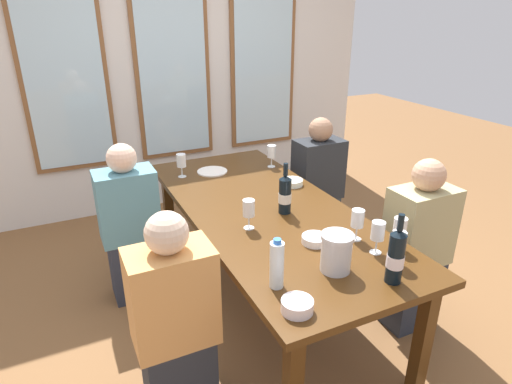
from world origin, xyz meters
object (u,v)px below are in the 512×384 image
wine_glass_2 (400,228)px  seated_person_1 (416,250)px  wine_bottle_1 (285,194)px  tasting_bowl_0 (297,306)px  seated_person_3 (317,188)px  seated_person_2 (130,227)px  dining_table (266,218)px  seated_person_0 (175,326)px  water_bottle (277,265)px  wine_glass_1 (272,152)px  tasting_bowl_2 (315,239)px  wine_glass_3 (358,219)px  wine_bottle_0 (396,256)px  white_plate_0 (212,171)px  wine_glass_0 (249,209)px  wine_glass_6 (399,243)px  wine_glass_4 (181,162)px  metal_pitcher (336,252)px  tasting_bowl_1 (292,182)px  wine_glass_5 (378,232)px

wine_glass_2 → seated_person_1: size_ratio=0.16×
wine_bottle_1 → tasting_bowl_0: bearing=-115.9°
seated_person_3 → seated_person_2: bearing=-178.3°
dining_table → tasting_bowl_0: (-0.34, -0.95, 0.10)m
seated_person_0 → seated_person_3: 1.89m
water_bottle → wine_glass_1: size_ratio=1.38×
tasting_bowl_2 → wine_glass_3: wine_glass_3 is taller
wine_bottle_0 → seated_person_3: 1.67m
white_plate_0 → water_bottle: (-0.25, -1.50, 0.11)m
white_plate_0 → seated_person_3: seated_person_3 is taller
white_plate_0 → wine_bottle_1: wine_bottle_1 is taller
wine_glass_3 → seated_person_0: size_ratio=0.16×
wine_bottle_1 → tasting_bowl_0: (-0.41, -0.84, -0.09)m
wine_bottle_1 → wine_glass_0: size_ratio=1.81×
wine_glass_2 → wine_glass_6: 0.16m
wine_glass_4 → wine_glass_0: bearing=-83.8°
dining_table → wine_glass_3: (0.25, -0.57, 0.19)m
dining_table → seated_person_0: size_ratio=1.98×
seated_person_2 → tasting_bowl_2: bearing=-52.3°
water_bottle → seated_person_3: (1.09, 1.32, -0.33)m
wine_glass_4 → seated_person_2: seated_person_2 is taller
wine_glass_4 → wine_glass_2: bearing=-64.6°
wine_glass_3 → wine_glass_2: bearing=-51.5°
wine_glass_1 → seated_person_3: size_ratio=0.16×
seated_person_2 → seated_person_3: bearing=1.7°
wine_glass_0 → wine_glass_2: (0.60, -0.53, -0.00)m
metal_pitcher → wine_glass_0: bearing=109.0°
tasting_bowl_1 → seated_person_2: (-1.09, 0.27, -0.23)m
wine_glass_0 → seated_person_1: seated_person_1 is taller
wine_glass_1 → wine_glass_5: bearing=-95.0°
white_plate_0 → tasting_bowl_1: size_ratio=1.53×
wine_bottle_0 → wine_glass_2: wine_bottle_0 is taller
wine_glass_6 → seated_person_3: seated_person_3 is taller
wine_glass_3 → seated_person_0: (-1.01, 0.00, -0.34)m
seated_person_0 → wine_glass_4: bearing=71.3°
wine_bottle_1 → water_bottle: bearing=-121.8°
wine_glass_5 → seated_person_2: bearing=129.3°
wine_glass_2 → seated_person_2: size_ratio=0.16×
dining_table → wine_glass_1: (0.38, 0.65, 0.19)m
water_bottle → wine_glass_6: (0.61, -0.09, 0.00)m
tasting_bowl_0 → seated_person_3: seated_person_3 is taller
seated_person_0 → white_plate_0: bearing=62.7°
wine_bottle_0 → tasting_bowl_0: wine_bottle_0 is taller
white_plate_0 → wine_glass_4: bearing=179.2°
dining_table → wine_glass_0: (-0.21, -0.20, 0.19)m
wine_glass_5 → seated_person_0: (-1.02, 0.15, -0.34)m
tasting_bowl_0 → seated_person_2: size_ratio=0.12×
metal_pitcher → wine_glass_2: (0.41, 0.03, 0.02)m
wine_glass_3 → seated_person_1: size_ratio=0.16×
tasting_bowl_2 → wine_glass_6: size_ratio=0.79×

